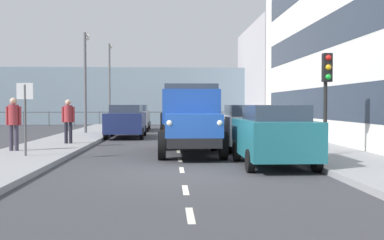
{
  "coord_description": "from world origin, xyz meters",
  "views": [
    {
      "loc": [
        0.32,
        11.98,
        1.73
      ],
      "look_at": [
        -0.56,
        -6.63,
        1.13
      ],
      "focal_mm": 44.47,
      "sensor_mm": 36.0,
      "label": 1
    }
  ],
  "objects_px": {
    "pedestrian_near_railing": "(14,119)",
    "traffic_light_near": "(327,81)",
    "car_teal_kerbside_near": "(274,135)",
    "truck_vintage_blue": "(191,121)",
    "car_navy_oppositeside_0": "(126,121)",
    "street_sign": "(25,106)",
    "car_grey_oppositeside_1": "(135,117)",
    "lamp_post_far": "(110,76)",
    "pedestrian_in_dark_coat": "(68,117)",
    "lamp_post_promenade": "(86,72)",
    "car_white_kerbside_1": "(246,127)"
  },
  "relations": [
    {
      "from": "pedestrian_near_railing",
      "to": "traffic_light_near",
      "type": "xyz_separation_m",
      "value": [
        -10.31,
        1.73,
        1.24
      ]
    },
    {
      "from": "car_teal_kerbside_near",
      "to": "truck_vintage_blue",
      "type": "bearing_deg",
      "value": -54.2
    },
    {
      "from": "truck_vintage_blue",
      "to": "car_navy_oppositeside_0",
      "type": "distance_m",
      "value": 9.29
    },
    {
      "from": "car_navy_oppositeside_0",
      "to": "street_sign",
      "type": "relative_size",
      "value": 1.95
    },
    {
      "from": "car_navy_oppositeside_0",
      "to": "car_grey_oppositeside_1",
      "type": "xyz_separation_m",
      "value": [
        -0.0,
        -6.8,
        -0.0
      ]
    },
    {
      "from": "truck_vintage_blue",
      "to": "car_teal_kerbside_near",
      "type": "bearing_deg",
      "value": 125.8
    },
    {
      "from": "car_grey_oppositeside_1",
      "to": "lamp_post_far",
      "type": "distance_m",
      "value": 7.7
    },
    {
      "from": "car_navy_oppositeside_0",
      "to": "street_sign",
      "type": "xyz_separation_m",
      "value": [
        2.18,
        10.1,
        0.79
      ]
    },
    {
      "from": "pedestrian_in_dark_coat",
      "to": "street_sign",
      "type": "distance_m",
      "value": 4.76
    },
    {
      "from": "pedestrian_in_dark_coat",
      "to": "lamp_post_far",
      "type": "relative_size",
      "value": 0.28
    },
    {
      "from": "car_teal_kerbside_near",
      "to": "pedestrian_near_railing",
      "type": "bearing_deg",
      "value": -22.44
    },
    {
      "from": "truck_vintage_blue",
      "to": "car_teal_kerbside_near",
      "type": "height_order",
      "value": "truck_vintage_blue"
    },
    {
      "from": "street_sign",
      "to": "lamp_post_far",
      "type": "bearing_deg",
      "value": -89.18
    },
    {
      "from": "car_grey_oppositeside_1",
      "to": "pedestrian_near_railing",
      "type": "bearing_deg",
      "value": 78.56
    },
    {
      "from": "car_navy_oppositeside_0",
      "to": "car_grey_oppositeside_1",
      "type": "distance_m",
      "value": 6.8
    },
    {
      "from": "car_teal_kerbside_near",
      "to": "car_navy_oppositeside_0",
      "type": "bearing_deg",
      "value": -66.34
    },
    {
      "from": "car_grey_oppositeside_1",
      "to": "traffic_light_near",
      "type": "relative_size",
      "value": 1.44
    },
    {
      "from": "lamp_post_promenade",
      "to": "street_sign",
      "type": "bearing_deg",
      "value": 91.26
    },
    {
      "from": "lamp_post_promenade",
      "to": "lamp_post_far",
      "type": "height_order",
      "value": "lamp_post_far"
    },
    {
      "from": "car_grey_oppositeside_1",
      "to": "pedestrian_near_railing",
      "type": "distance_m",
      "value": 15.53
    },
    {
      "from": "pedestrian_near_railing",
      "to": "lamp_post_far",
      "type": "height_order",
      "value": "lamp_post_far"
    },
    {
      "from": "car_navy_oppositeside_0",
      "to": "street_sign",
      "type": "height_order",
      "value": "street_sign"
    },
    {
      "from": "pedestrian_near_railing",
      "to": "pedestrian_in_dark_coat",
      "type": "xyz_separation_m",
      "value": [
        -1.21,
        -3.04,
        -0.02
      ]
    },
    {
      "from": "lamp_post_far",
      "to": "pedestrian_near_railing",
      "type": "bearing_deg",
      "value": 88.52
    },
    {
      "from": "traffic_light_near",
      "to": "lamp_post_far",
      "type": "height_order",
      "value": "lamp_post_far"
    },
    {
      "from": "traffic_light_near",
      "to": "street_sign",
      "type": "bearing_deg",
      "value": -0.23
    },
    {
      "from": "car_teal_kerbside_near",
      "to": "car_grey_oppositeside_1",
      "type": "height_order",
      "value": "same"
    },
    {
      "from": "traffic_light_near",
      "to": "lamp_post_far",
      "type": "distance_m",
      "value": 25.51
    },
    {
      "from": "car_teal_kerbside_near",
      "to": "car_white_kerbside_1",
      "type": "height_order",
      "value": "same"
    },
    {
      "from": "car_grey_oppositeside_1",
      "to": "lamp_post_promenade",
      "type": "bearing_deg",
      "value": 62.53
    },
    {
      "from": "car_grey_oppositeside_1",
      "to": "traffic_light_near",
      "type": "bearing_deg",
      "value": 113.12
    },
    {
      "from": "traffic_light_near",
      "to": "lamp_post_promenade",
      "type": "height_order",
      "value": "lamp_post_promenade"
    },
    {
      "from": "truck_vintage_blue",
      "to": "car_grey_oppositeside_1",
      "type": "xyz_separation_m",
      "value": [
        3.0,
        -15.6,
        -0.28
      ]
    },
    {
      "from": "traffic_light_near",
      "to": "street_sign",
      "type": "height_order",
      "value": "traffic_light_near"
    },
    {
      "from": "lamp_post_far",
      "to": "street_sign",
      "type": "relative_size",
      "value": 2.87
    },
    {
      "from": "truck_vintage_blue",
      "to": "lamp_post_far",
      "type": "bearing_deg",
      "value": -76.05
    },
    {
      "from": "lamp_post_promenade",
      "to": "street_sign",
      "type": "relative_size",
      "value": 2.5
    },
    {
      "from": "pedestrian_in_dark_coat",
      "to": "lamp_post_far",
      "type": "height_order",
      "value": "lamp_post_far"
    },
    {
      "from": "car_navy_oppositeside_0",
      "to": "pedestrian_near_railing",
      "type": "bearing_deg",
      "value": 69.89
    },
    {
      "from": "car_teal_kerbside_near",
      "to": "pedestrian_in_dark_coat",
      "type": "distance_m",
      "value": 9.56
    },
    {
      "from": "traffic_light_near",
      "to": "car_navy_oppositeside_0",
      "type": "bearing_deg",
      "value": -54.5
    },
    {
      "from": "lamp_post_promenade",
      "to": "car_navy_oppositeside_0",
      "type": "bearing_deg",
      "value": 139.46
    },
    {
      "from": "traffic_light_near",
      "to": "lamp_post_far",
      "type": "xyz_separation_m",
      "value": [
        9.75,
        -23.53,
        1.52
      ]
    },
    {
      "from": "pedestrian_near_railing",
      "to": "lamp_post_far",
      "type": "xyz_separation_m",
      "value": [
        -0.56,
        -21.8,
        2.76
      ]
    },
    {
      "from": "pedestrian_near_railing",
      "to": "street_sign",
      "type": "bearing_deg",
      "value": 118.0
    },
    {
      "from": "car_teal_kerbside_near",
      "to": "car_white_kerbside_1",
      "type": "relative_size",
      "value": 0.96
    },
    {
      "from": "lamp_post_promenade",
      "to": "truck_vintage_blue",
      "type": "bearing_deg",
      "value": 116.56
    },
    {
      "from": "street_sign",
      "to": "lamp_post_promenade",
      "type": "bearing_deg",
      "value": -88.74
    },
    {
      "from": "car_grey_oppositeside_1",
      "to": "pedestrian_near_railing",
      "type": "relative_size",
      "value": 2.53
    },
    {
      "from": "car_navy_oppositeside_0",
      "to": "car_grey_oppositeside_1",
      "type": "bearing_deg",
      "value": -90.0
    }
  ]
}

